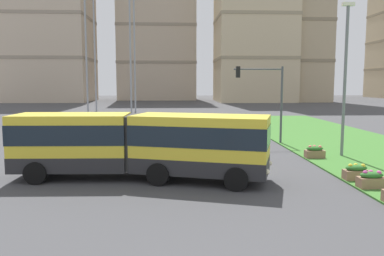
# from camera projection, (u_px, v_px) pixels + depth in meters

# --- Properties ---
(articulated_bus) EXTENTS (11.89, 4.54, 3.00)m
(articulated_bus) POSITION_uv_depth(u_px,v_px,m) (140.00, 144.00, 17.89)
(articulated_bus) COLOR yellow
(articulated_bus) RESTS_ON ground
(car_grey_wagon) EXTENTS (4.47, 2.16, 1.58)m
(car_grey_wagon) POSITION_uv_depth(u_px,v_px,m) (105.00, 130.00, 30.26)
(car_grey_wagon) COLOR slate
(car_grey_wagon) RESTS_ON ground
(flower_planter_3) EXTENTS (1.10, 0.56, 0.74)m
(flower_planter_3) POSITION_uv_depth(u_px,v_px,m) (371.00, 179.00, 16.27)
(flower_planter_3) COLOR #937051
(flower_planter_3) RESTS_ON grass_median
(flower_planter_4) EXTENTS (1.10, 0.56, 0.74)m
(flower_planter_4) POSITION_uv_depth(u_px,v_px,m) (356.00, 172.00, 17.62)
(flower_planter_4) COLOR #937051
(flower_planter_4) RESTS_ON grass_median
(flower_planter_5) EXTENTS (1.10, 0.56, 0.74)m
(flower_planter_5) POSITION_uv_depth(u_px,v_px,m) (315.00, 152.00, 22.77)
(flower_planter_5) COLOR #937051
(flower_planter_5) RESTS_ON grass_median
(traffic_light_far_right) EXTENTS (3.59, 0.28, 5.61)m
(traffic_light_far_right) POSITION_uv_depth(u_px,v_px,m) (266.00, 91.00, 28.05)
(traffic_light_far_right) COLOR #474C51
(traffic_light_far_right) RESTS_ON ground
(streetlight_median) EXTENTS (0.70, 0.28, 9.07)m
(streetlight_median) POSITION_uv_depth(u_px,v_px,m) (345.00, 74.00, 22.97)
(streetlight_median) COLOR slate
(streetlight_median) RESTS_ON ground
(apartment_tower_westcentre) EXTENTS (19.93, 15.57, 45.70)m
(apartment_tower_westcentre) POSITION_uv_depth(u_px,v_px,m) (157.00, 12.00, 101.75)
(apartment_tower_westcentre) COLOR #C6B299
(apartment_tower_westcentre) RESTS_ON ground
(apartment_tower_centre) EXTENTS (17.57, 16.55, 38.10)m
(apartment_tower_centre) POSITION_uv_depth(u_px,v_px,m) (254.00, 20.00, 91.22)
(apartment_tower_centre) COLOR beige
(apartment_tower_centre) RESTS_ON ground
(transmission_pylon) EXTENTS (9.00, 6.24, 28.68)m
(transmission_pylon) POSITION_uv_depth(u_px,v_px,m) (111.00, 3.00, 55.40)
(transmission_pylon) COLOR gray
(transmission_pylon) RESTS_ON ground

